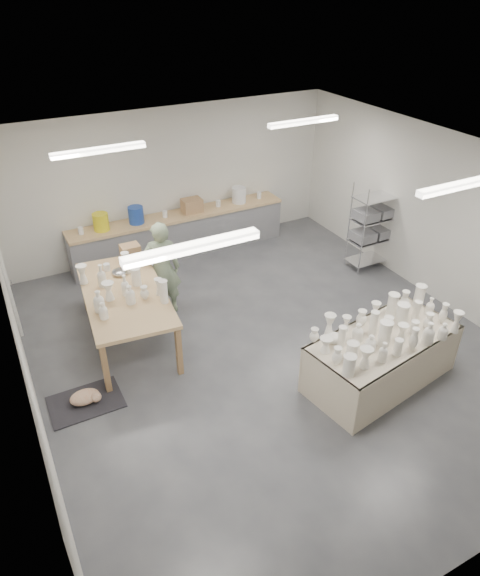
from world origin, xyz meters
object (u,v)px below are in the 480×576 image
drying_table (381,356)px  red_stool (159,288)px  potter (162,268)px  work_table (123,289)px

drying_table → red_stool: drying_table is taller
potter → drying_table: bearing=143.3°
potter → red_stool: 0.62m
drying_table → red_stool: bearing=112.3°
work_table → red_stool: work_table is taller
drying_table → potter: (-2.14, 3.21, 0.41)m
drying_table → red_stool: (-2.14, 3.48, -0.15)m
potter → work_table: bearing=48.6°
drying_table → red_stool: 4.08m
drying_table → potter: size_ratio=1.40×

